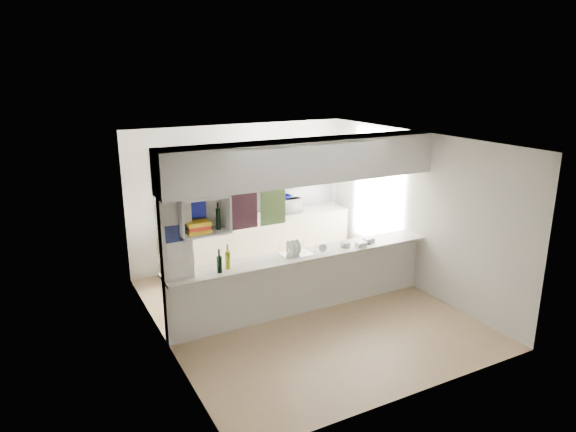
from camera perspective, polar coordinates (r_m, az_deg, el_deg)
floor at (r=7.96m, az=1.75°, el=-10.44°), size 4.80×4.80×0.00m
ceiling at (r=7.18m, az=1.93°, el=8.46°), size 4.80×4.80×0.00m
wall_back at (r=9.55m, az=-5.30°, el=2.38°), size 4.20×0.00×4.20m
wall_left at (r=6.73m, az=-13.94°, el=-3.95°), size 0.00×4.80×4.80m
wall_right at (r=8.66m, az=14.01°, el=0.53°), size 0.00×4.80×4.80m
servery_partition at (r=7.28m, az=0.67°, el=1.03°), size 4.20×0.50×2.60m
cubby_shelf at (r=6.68m, az=-9.63°, el=-0.13°), size 0.65×0.35×0.50m
kitchen_run at (r=9.50m, az=-3.73°, el=-0.62°), size 3.60×0.63×2.24m
microwave at (r=9.68m, az=-0.19°, el=1.19°), size 0.53×0.38×0.28m
bowl at (r=9.61m, az=-0.35°, el=2.14°), size 0.26×0.26×0.06m
dish_rack at (r=7.53m, az=0.90°, el=-3.63°), size 0.44×0.33×0.23m
cup at (r=7.63m, az=3.87°, el=-3.60°), size 0.16×0.16×0.10m
wine_bottles at (r=6.98m, az=-7.15°, el=-5.06°), size 0.22×0.15×0.35m
plastic_tubs at (r=8.00m, az=7.62°, el=-3.00°), size 0.60×0.23×0.08m
utensil_jar at (r=9.31m, az=-6.20°, el=-0.02°), size 0.09×0.09×0.13m
knife_block at (r=9.45m, az=-4.29°, el=0.54°), size 0.11×0.09×0.21m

